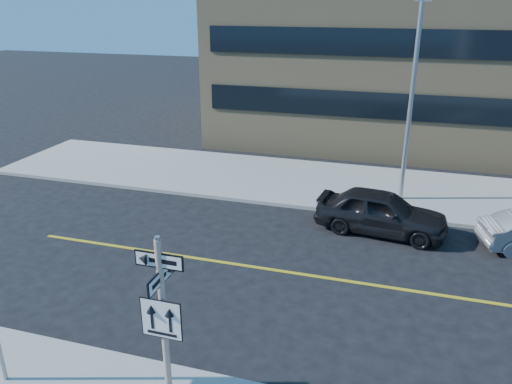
% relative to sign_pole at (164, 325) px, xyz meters
% --- Properties ---
extents(ground, '(120.00, 120.00, 0.00)m').
position_rel_sign_pole_xyz_m(ground, '(0.00, 2.51, -2.44)').
color(ground, black).
rests_on(ground, ground).
extents(sign_pole, '(0.92, 0.92, 4.06)m').
position_rel_sign_pole_xyz_m(sign_pole, '(0.00, 0.00, 0.00)').
color(sign_pole, silver).
rests_on(sign_pole, near_sidewalk).
extents(parked_car_a, '(2.42, 4.85, 1.58)m').
position_rel_sign_pole_xyz_m(parked_car_a, '(3.36, 10.30, -1.64)').
color(parked_car_a, black).
rests_on(parked_car_a, ground).
extents(streetlight_a, '(0.55, 2.25, 8.00)m').
position_rel_sign_pole_xyz_m(streetlight_a, '(4.00, 13.27, 2.32)').
color(streetlight_a, gray).
rests_on(streetlight_a, far_sidewalk).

